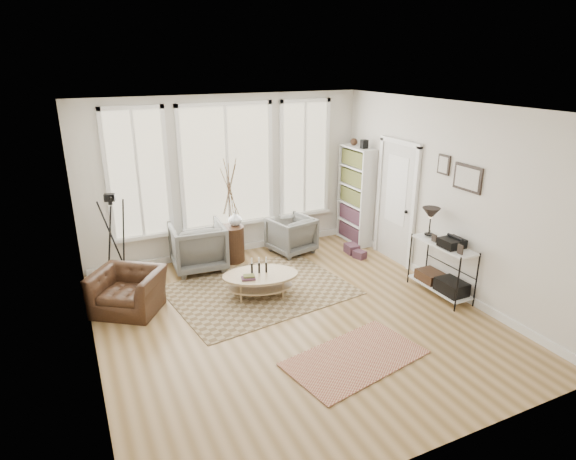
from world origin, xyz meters
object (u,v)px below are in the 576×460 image
bookcase (356,195)px  accent_chair (128,291)px  armchair_right (291,235)px  side_table (231,215)px  coffee_table (260,279)px  low_shelf (442,264)px  armchair_left (198,246)px

bookcase → accent_chair: bookcase is taller
armchair_right → side_table: side_table is taller
coffee_table → side_table: side_table is taller
accent_chair → bookcase: bearing=47.2°
side_table → armchair_right: bearing=-4.1°
side_table → low_shelf: bearing=-46.6°
low_shelf → armchair_left: bearing=140.8°
coffee_table → armchair_left: armchair_left is taller
bookcase → side_table: bookcase is taller
armchair_right → side_table: size_ratio=0.42×
coffee_table → side_table: 1.61m
armchair_right → side_table: (-1.14, 0.08, 0.53)m
coffee_table → bookcase: bearing=28.3°
low_shelf → armchair_left: low_shelf is taller
armchair_right → armchair_left: bearing=-12.9°
bookcase → armchair_left: bearing=179.6°
bookcase → coffee_table: size_ratio=1.58×
armchair_left → armchair_right: bearing=-176.1°
bookcase → accent_chair: size_ratio=2.21×
low_shelf → armchair_left: (-3.12, 2.54, -0.10)m
armchair_right → low_shelf: bearing=104.9°
side_table → accent_chair: size_ratio=1.96×
armchair_left → armchair_right: size_ratio=1.19×
low_shelf → coffee_table: low_shelf is taller
coffee_table → armchair_right: 1.86m
low_shelf → side_table: 3.62m
side_table → coffee_table: bearing=-92.7°
side_table → armchair_left: bearing=-173.0°
side_table → accent_chair: (-1.96, -1.08, -0.57)m
bookcase → coffee_table: (-2.60, -1.40, -0.67)m
armchair_right → accent_chair: bearing=5.1°
armchair_left → bookcase: bearing=-176.3°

